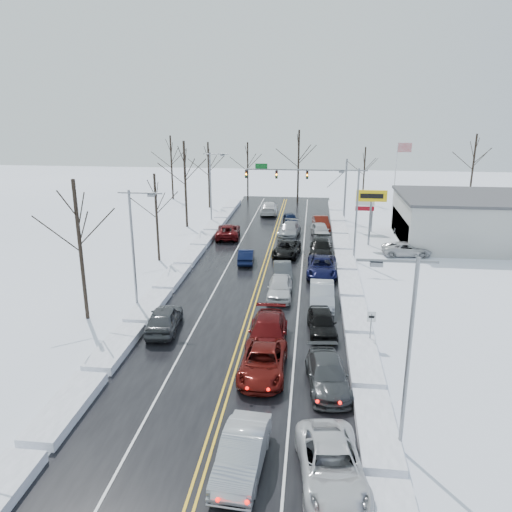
# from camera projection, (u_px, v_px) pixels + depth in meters

# --- Properties ---
(ground) EXTENTS (160.00, 160.00, 0.00)m
(ground) POSITION_uv_depth(u_px,v_px,m) (256.00, 294.00, 40.28)
(ground) COLOR white
(ground) RESTS_ON ground
(road_surface) EXTENTS (14.00, 84.00, 0.01)m
(road_surface) POSITION_uv_depth(u_px,v_px,m) (259.00, 286.00, 42.18)
(road_surface) COLOR black
(road_surface) RESTS_ON ground
(snow_bank_left) EXTENTS (1.82, 72.00, 0.53)m
(snow_bank_left) POSITION_uv_depth(u_px,v_px,m) (171.00, 282.00, 43.00)
(snow_bank_left) COLOR white
(snow_bank_left) RESTS_ON ground
(snow_bank_right) EXTENTS (1.82, 72.00, 0.53)m
(snow_bank_right) POSITION_uv_depth(u_px,v_px,m) (350.00, 289.00, 41.35)
(snow_bank_right) COLOR white
(snow_bank_right) RESTS_ON ground
(traffic_signal_mast) EXTENTS (13.28, 0.39, 8.00)m
(traffic_signal_mast) POSITION_uv_depth(u_px,v_px,m) (307.00, 178.00, 64.88)
(traffic_signal_mast) COLOR slate
(traffic_signal_mast) RESTS_ON ground
(tires_plus_sign) EXTENTS (3.20, 0.34, 6.00)m
(tires_plus_sign) POSITION_uv_depth(u_px,v_px,m) (371.00, 200.00, 52.86)
(tires_plus_sign) COLOR slate
(tires_plus_sign) RESTS_ON ground
(used_vehicles_sign) EXTENTS (2.20, 0.22, 4.65)m
(used_vehicles_sign) POSITION_uv_depth(u_px,v_px,m) (365.00, 204.00, 59.06)
(used_vehicles_sign) COLOR slate
(used_vehicles_sign) RESTS_ON ground
(speed_limit_sign) EXTENTS (0.55, 0.09, 2.35)m
(speed_limit_sign) POSITION_uv_depth(u_px,v_px,m) (371.00, 322.00, 31.31)
(speed_limit_sign) COLOR slate
(speed_limit_sign) RESTS_ON ground
(flagpole) EXTENTS (1.87, 1.20, 10.00)m
(flagpole) POSITION_uv_depth(u_px,v_px,m) (397.00, 174.00, 65.38)
(flagpole) COLOR silver
(flagpole) RESTS_ON ground
(dealership_building) EXTENTS (20.40, 12.40, 5.30)m
(dealership_building) POSITION_uv_depth(u_px,v_px,m) (494.00, 220.00, 53.99)
(dealership_building) COLOR #B2B2AD
(dealership_building) RESTS_ON ground
(streetlight_se) EXTENTS (3.20, 0.25, 9.00)m
(streetlight_se) POSITION_uv_depth(u_px,v_px,m) (405.00, 342.00, 20.72)
(streetlight_se) COLOR slate
(streetlight_se) RESTS_ON ground
(streetlight_ne) EXTENTS (3.20, 0.25, 9.00)m
(streetlight_ne) POSITION_uv_depth(u_px,v_px,m) (355.00, 207.00, 47.31)
(streetlight_ne) COLOR slate
(streetlight_ne) RESTS_ON ground
(streetlight_sw) EXTENTS (3.20, 0.25, 9.00)m
(streetlight_sw) POSITION_uv_depth(u_px,v_px,m) (135.00, 241.00, 35.82)
(streetlight_sw) COLOR slate
(streetlight_sw) RESTS_ON ground
(streetlight_nw) EXTENTS (3.20, 0.25, 9.00)m
(streetlight_nw) POSITION_uv_depth(u_px,v_px,m) (212.00, 182.00, 62.41)
(streetlight_nw) COLOR slate
(streetlight_nw) RESTS_ON ground
(tree_left_b) EXTENTS (4.00, 4.00, 10.00)m
(tree_left_b) POSITION_uv_depth(u_px,v_px,m) (78.00, 224.00, 33.77)
(tree_left_b) COLOR #2D231C
(tree_left_b) RESTS_ON ground
(tree_left_c) EXTENTS (3.40, 3.40, 8.50)m
(tree_left_c) POSITION_uv_depth(u_px,v_px,m) (156.00, 201.00, 47.27)
(tree_left_c) COLOR #2D231C
(tree_left_c) RESTS_ON ground
(tree_left_d) EXTENTS (4.20, 4.20, 10.50)m
(tree_left_d) POSITION_uv_depth(u_px,v_px,m) (185.00, 168.00, 60.23)
(tree_left_d) COLOR #2D231C
(tree_left_d) RESTS_ON ground
(tree_left_e) EXTENTS (3.80, 3.80, 9.50)m
(tree_left_e) POSITION_uv_depth(u_px,v_px,m) (208.00, 162.00, 71.79)
(tree_left_e) COLOR #2D231C
(tree_left_e) RESTS_ON ground
(tree_far_a) EXTENTS (4.00, 4.00, 10.00)m
(tree_far_a) POSITION_uv_depth(u_px,v_px,m) (171.00, 155.00, 78.16)
(tree_far_a) COLOR #2D231C
(tree_far_a) RESTS_ON ground
(tree_far_b) EXTENTS (3.60, 3.60, 9.00)m
(tree_far_b) POSITION_uv_depth(u_px,v_px,m) (248.00, 160.00, 78.02)
(tree_far_b) COLOR #2D231C
(tree_far_b) RESTS_ON ground
(tree_far_c) EXTENTS (4.40, 4.40, 11.00)m
(tree_far_c) POSITION_uv_depth(u_px,v_px,m) (299.00, 153.00, 74.84)
(tree_far_c) COLOR #2D231C
(tree_far_c) RESTS_ON ground
(tree_far_d) EXTENTS (3.40, 3.40, 8.50)m
(tree_far_d) POSITION_uv_depth(u_px,v_px,m) (365.00, 164.00, 75.69)
(tree_far_d) COLOR #2D231C
(tree_far_d) RESTS_ON ground
(tree_far_e) EXTENTS (4.20, 4.20, 10.50)m
(tree_far_e) POSITION_uv_depth(u_px,v_px,m) (474.00, 156.00, 74.02)
(tree_far_e) COLOR #2D231C
(tree_far_e) RESTS_ON ground
(queued_car_1) EXTENTS (2.10, 5.14, 1.66)m
(queued_car_1) POSITION_uv_depth(u_px,v_px,m) (242.00, 469.00, 21.05)
(queued_car_1) COLOR #ACB0B4
(queued_car_1) RESTS_ON ground
(queued_car_2) EXTENTS (2.56, 5.52, 1.53)m
(queued_car_2) POSITION_uv_depth(u_px,v_px,m) (263.00, 374.00, 28.43)
(queued_car_2) COLOR #540E0B
(queued_car_2) RESTS_ON ground
(queued_car_3) EXTENTS (2.48, 5.93, 1.71)m
(queued_car_3) POSITION_uv_depth(u_px,v_px,m) (268.00, 345.00, 31.92)
(queued_car_3) COLOR #4E0A0B
(queued_car_3) RESTS_ON ground
(queued_car_4) EXTENTS (1.96, 4.77, 1.62)m
(queued_car_4) POSITION_uv_depth(u_px,v_px,m) (280.00, 297.00, 39.72)
(queued_car_4) COLOR silver
(queued_car_4) RESTS_ON ground
(queued_car_5) EXTENTS (1.98, 4.47, 1.43)m
(queued_car_5) POSITION_uv_depth(u_px,v_px,m) (282.00, 279.00, 43.85)
(queued_car_5) COLOR #383B3C
(queued_car_5) RESTS_ON ground
(queued_car_6) EXTENTS (2.94, 5.41, 1.44)m
(queued_car_6) POSITION_uv_depth(u_px,v_px,m) (286.00, 256.00, 50.50)
(queued_car_6) COLOR black
(queued_car_6) RESTS_ON ground
(queued_car_7) EXTENTS (2.76, 5.63, 1.58)m
(queued_car_7) POSITION_uv_depth(u_px,v_px,m) (289.00, 236.00, 57.89)
(queued_car_7) COLOR gray
(queued_car_7) RESTS_ON ground
(queued_car_8) EXTENTS (2.31, 4.62, 1.51)m
(queued_car_8) POSITION_uv_depth(u_px,v_px,m) (290.00, 225.00, 63.05)
(queued_car_8) COLOR black
(queued_car_8) RESTS_ON ground
(queued_car_10) EXTENTS (3.24, 5.85, 1.55)m
(queued_car_10) POSITION_uv_depth(u_px,v_px,m) (331.00, 481.00, 20.39)
(queued_car_10) COLOR silver
(queued_car_10) RESTS_ON ground
(queued_car_11) EXTENTS (2.69, 5.41, 1.51)m
(queued_car_11) POSITION_uv_depth(u_px,v_px,m) (327.00, 387.00, 27.16)
(queued_car_11) COLOR #3A3C3E
(queued_car_11) RESTS_ON ground
(queued_car_12) EXTENTS (2.19, 4.64, 1.53)m
(queued_car_12) POSITION_uv_depth(u_px,v_px,m) (322.00, 333.00, 33.54)
(queued_car_12) COLOR black
(queued_car_12) RESTS_ON ground
(queued_car_13) EXTENTS (1.83, 5.16, 1.70)m
(queued_car_13) POSITION_uv_depth(u_px,v_px,m) (321.00, 305.00, 38.18)
(queued_car_13) COLOR #A9ABB1
(queued_car_13) RESTS_ON ground
(queued_car_14) EXTENTS (2.74, 5.75, 1.58)m
(queued_car_14) POSITION_uv_depth(u_px,v_px,m) (322.00, 275.00, 44.85)
(queued_car_14) COLOR black
(queued_car_14) RESTS_ON ground
(queued_car_15) EXTENTS (2.50, 5.72, 1.64)m
(queued_car_15) POSITION_uv_depth(u_px,v_px,m) (321.00, 256.00, 50.41)
(queued_car_15) COLOR black
(queued_car_15) RESTS_ON ground
(queued_car_16) EXTENTS (2.47, 4.90, 1.60)m
(queued_car_16) POSITION_uv_depth(u_px,v_px,m) (320.00, 237.00, 57.54)
(queued_car_16) COLOR silver
(queued_car_16) RESTS_ON ground
(queued_car_17) EXTENTS (2.27, 4.98, 1.58)m
(queued_car_17) POSITION_uv_depth(u_px,v_px,m) (321.00, 229.00, 61.06)
(queued_car_17) COLOR #52130A
(queued_car_17) RESTS_ON ground
(oncoming_car_0) EXTENTS (1.75, 4.23, 1.36)m
(oncoming_car_0) POSITION_uv_depth(u_px,v_px,m) (246.00, 262.00, 48.34)
(oncoming_car_0) COLOR black
(oncoming_car_0) RESTS_ON ground
(oncoming_car_1) EXTENTS (3.12, 5.84, 1.56)m
(oncoming_car_1) POSITION_uv_depth(u_px,v_px,m) (228.00, 237.00, 57.33)
(oncoming_car_1) COLOR #500A0C
(oncoming_car_1) RESTS_ON ground
(oncoming_car_2) EXTENTS (2.67, 5.99, 1.71)m
(oncoming_car_2) POSITION_uv_depth(u_px,v_px,m) (269.00, 214.00, 69.54)
(oncoming_car_2) COLOR silver
(oncoming_car_2) RESTS_ON ground
(oncoming_car_3) EXTENTS (2.44, 5.11, 1.69)m
(oncoming_car_3) POSITION_uv_depth(u_px,v_px,m) (165.00, 330.00, 34.00)
(oncoming_car_3) COLOR #3F4144
(oncoming_car_3) RESTS_ON ground
(parked_car_0) EXTENTS (5.01, 2.51, 1.36)m
(parked_car_0) POSITION_uv_depth(u_px,v_px,m) (406.00, 255.00, 50.55)
(parked_car_0) COLOR silver
(parked_car_0) RESTS_ON ground
(parked_car_1) EXTENTS (2.66, 5.68, 1.60)m
(parked_car_1) POSITION_uv_depth(u_px,v_px,m) (431.00, 248.00, 53.07)
(parked_car_1) COLOR silver
(parked_car_1) RESTS_ON ground
(parked_car_2) EXTENTS (2.22, 4.48, 1.47)m
(parked_car_2) POSITION_uv_depth(u_px,v_px,m) (401.00, 232.00, 59.77)
(parked_car_2) COLOR black
(parked_car_2) RESTS_ON ground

